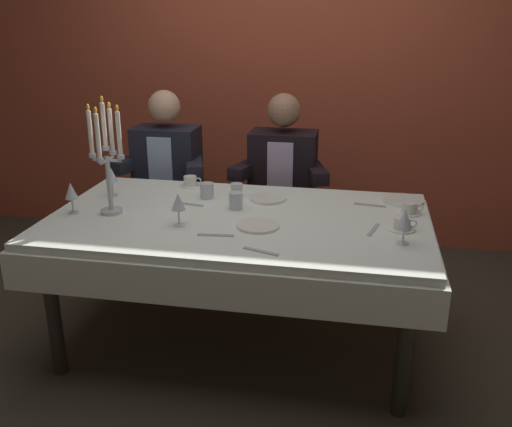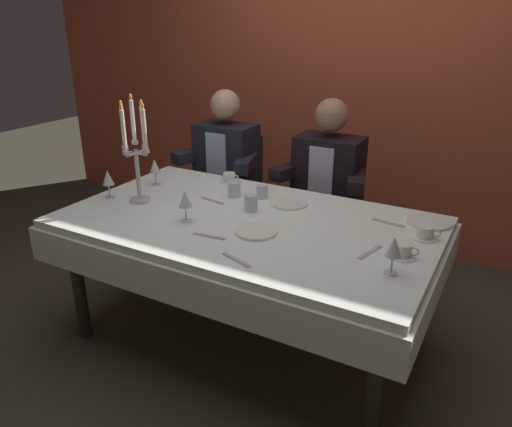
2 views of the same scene
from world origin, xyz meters
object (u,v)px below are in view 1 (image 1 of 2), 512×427
seated_diner_1 (283,172)px  wine_glass_2 (112,176)px  wine_glass_0 (71,192)px  candelabra (107,159)px  coffee_cup_2 (402,225)px  dinner_plate_1 (403,200)px  wine_glass_3 (405,219)px  dinner_plate_0 (268,198)px  coffee_cup_0 (190,182)px  dinner_plate_2 (258,225)px  water_tumbler_2 (236,201)px  coffee_cup_1 (409,209)px  water_tumbler_0 (207,191)px  dining_table (239,238)px  seated_diner_0 (168,166)px  water_tumbler_1 (237,190)px  wine_glass_1 (178,202)px

seated_diner_1 → wine_glass_2: bearing=-141.4°
wine_glass_0 → wine_glass_2: same height
candelabra → coffee_cup_2: candelabra is taller
dinner_plate_1 → wine_glass_2: (-1.59, -0.20, 0.11)m
candelabra → wine_glass_3: candelabra is taller
wine_glass_2 → seated_diner_1: (0.86, 0.69, -0.12)m
wine_glass_0 → dinner_plate_1: bearing=16.9°
candelabra → dinner_plate_0: (0.75, 0.37, -0.28)m
wine_glass_0 → coffee_cup_0: (0.45, 0.57, -0.09)m
dinner_plate_2 → wine_glass_3: (0.67, -0.08, 0.11)m
water_tumbler_2 → wine_glass_3: bearing=-20.9°
wine_glass_3 → candelabra: bearing=174.6°
coffee_cup_1 → water_tumbler_0: bearing=177.0°
dinner_plate_0 → water_tumbler_2: 0.23m
dinner_plate_2 → dining_table: bearing=134.6°
wine_glass_0 → seated_diner_0: 1.02m
wine_glass_0 → water_tumbler_1: size_ratio=2.12×
water_tumbler_2 → coffee_cup_2: 0.85m
dinner_plate_0 → seated_diner_0: size_ratio=0.16×
wine_glass_0 → coffee_cup_1: bearing=10.5°
dinner_plate_0 → water_tumbler_0: size_ratio=2.39×
dinner_plate_1 → coffee_cup_2: 0.44m
seated_diner_1 → wine_glass_3: bearing=-57.5°
dinner_plate_0 → coffee_cup_2: (0.70, -0.33, 0.02)m
candelabra → coffee_cup_0: candelabra is taller
dinner_plate_2 → water_tumbler_1: bearing=115.0°
dinner_plate_2 → coffee_cup_2: bearing=7.4°
candelabra → wine_glass_0: (-0.19, -0.04, -0.17)m
wine_glass_1 → coffee_cup_1: bearing=19.0°
wine_glass_3 → water_tumbler_1: wine_glass_3 is taller
water_tumbler_1 → coffee_cup_2: water_tumbler_1 is taller
seated_diner_1 → wine_glass_0: bearing=-133.4°
dinner_plate_1 → dinner_plate_2: size_ratio=1.07×
dinner_plate_0 → water_tumbler_1: size_ratio=2.63×
dinner_plate_0 → coffee_cup_0: bearing=161.7°
wine_glass_3 → water_tumbler_1: size_ratio=2.12×
dinner_plate_0 → coffee_cup_2: bearing=-25.3°
water_tumbler_1 → coffee_cup_0: water_tumbler_1 is taller
water_tumbler_1 → coffee_cup_1: size_ratio=0.59×
candelabra → wine_glass_1: 0.44m
dining_table → coffee_cup_0: 0.62m
wine_glass_3 → coffee_cup_2: size_ratio=1.24×
dinner_plate_2 → seated_diner_0: size_ratio=0.17×
coffee_cup_1 → wine_glass_2: bearing=-179.8°
coffee_cup_0 → seated_diner_1: size_ratio=0.11×
dinner_plate_2 → water_tumbler_0: water_tumbler_0 is taller
candelabra → water_tumbler_1: size_ratio=7.72×
dining_table → dinner_plate_2: dinner_plate_2 is taller
wine_glass_1 → coffee_cup_0: wine_glass_1 is taller
dinner_plate_0 → wine_glass_2: (-0.86, -0.10, 0.11)m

